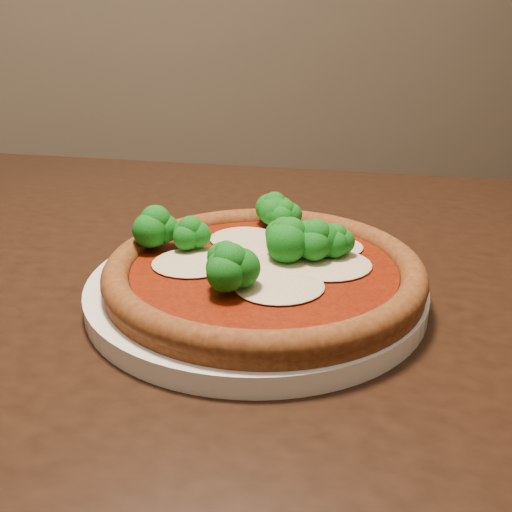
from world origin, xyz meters
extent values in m
cube|color=black|center=(0.02, 0.11, 0.73)|extent=(1.41, 1.24, 0.04)
cylinder|color=silver|center=(0.10, 0.04, 0.76)|extent=(0.30, 0.30, 0.02)
cylinder|color=brown|center=(0.11, 0.04, 0.77)|extent=(0.27, 0.27, 0.01)
torus|color=brown|center=(0.11, 0.04, 0.78)|extent=(0.28, 0.28, 0.02)
cylinder|color=maroon|center=(0.11, 0.04, 0.78)|extent=(0.23, 0.23, 0.00)
ellipsoid|color=beige|center=(0.16, 0.03, 0.78)|extent=(0.08, 0.07, 0.01)
ellipsoid|color=beige|center=(0.11, -0.01, 0.78)|extent=(0.07, 0.07, 0.01)
ellipsoid|color=beige|center=(0.11, 0.05, 0.78)|extent=(0.11, 0.10, 0.01)
ellipsoid|color=beige|center=(0.10, 0.10, 0.78)|extent=(0.07, 0.06, 0.01)
ellipsoid|color=beige|center=(0.18, 0.06, 0.78)|extent=(0.06, 0.05, 0.00)
ellipsoid|color=beige|center=(0.14, 0.08, 0.78)|extent=(0.07, 0.07, 0.01)
ellipsoid|color=beige|center=(0.05, 0.05, 0.78)|extent=(0.08, 0.07, 0.01)
ellipsoid|color=#14811B|center=(0.02, 0.10, 0.81)|extent=(0.05, 0.05, 0.04)
ellipsoid|color=#14811B|center=(0.14, 0.12, 0.80)|extent=(0.04, 0.04, 0.03)
ellipsoid|color=#14811B|center=(0.17, 0.04, 0.80)|extent=(0.04, 0.04, 0.03)
ellipsoid|color=#14811B|center=(0.05, 0.08, 0.80)|extent=(0.04, 0.04, 0.03)
ellipsoid|color=#14811B|center=(0.15, 0.04, 0.81)|extent=(0.05, 0.05, 0.04)
ellipsoid|color=#14811B|center=(0.14, 0.13, 0.80)|extent=(0.04, 0.04, 0.04)
ellipsoid|color=#14811B|center=(0.13, 0.06, 0.80)|extent=(0.04, 0.04, 0.03)
ellipsoid|color=#14811B|center=(0.07, 0.02, 0.80)|extent=(0.04, 0.04, 0.03)
ellipsoid|color=#14811B|center=(0.14, 0.13, 0.80)|extent=(0.04, 0.04, 0.03)
ellipsoid|color=#14811B|center=(0.13, 0.04, 0.81)|extent=(0.05, 0.05, 0.04)
ellipsoid|color=#14811B|center=(0.07, -0.01, 0.81)|extent=(0.05, 0.05, 0.04)
camera|label=1|loc=(0.01, -0.40, 0.99)|focal=40.00mm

